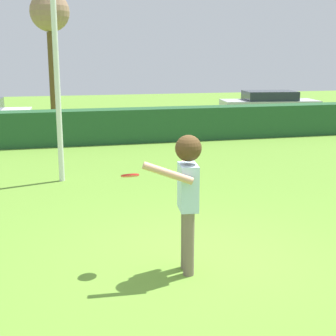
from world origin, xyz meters
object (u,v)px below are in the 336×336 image
object	(u,v)px
person	(187,187)
frisbee	(130,175)
willow_tree	(50,17)
parked_car_silver	(269,104)
lamppost	(53,4)

from	to	relation	value
person	frisbee	distance (m)	0.75
person	willow_tree	bearing A→B (deg)	93.44
person	parked_car_silver	distance (m)	16.37
frisbee	lamppost	xyz separation A→B (m)	(-0.70, 4.87, 2.54)
willow_tree	person	bearing A→B (deg)	-86.56
person	lamppost	xyz separation A→B (m)	(-1.36, 5.21, 2.65)
lamppost	frisbee	bearing A→B (deg)	-81.80
frisbee	lamppost	size ratio (longest dim) A/B	0.03
person	lamppost	bearing A→B (deg)	104.66
lamppost	person	bearing A→B (deg)	-75.34
person	lamppost	distance (m)	6.00
parked_car_silver	person	bearing A→B (deg)	-119.57
parked_car_silver	willow_tree	bearing A→B (deg)	152.44
frisbee	person	bearing A→B (deg)	-26.95
person	parked_car_silver	xyz separation A→B (m)	(8.07, 14.23, -0.44)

